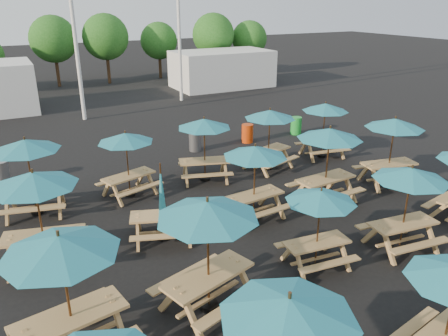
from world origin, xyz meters
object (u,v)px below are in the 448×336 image
picnic_unit_9 (320,202)px  waste_bin_0 (2,173)px  picnic_unit_2 (35,186)px  picnic_unit_5 (208,217)px  picnic_unit_7 (126,142)px  picnic_unit_4 (288,318)px  waste_bin_2 (247,133)px  picnic_unit_18 (394,128)px  picnic_unit_3 (26,150)px  picnic_unit_11 (204,128)px  picnic_unit_6 (163,209)px  picnic_unit_10 (255,157)px  picnic_unit_19 (325,111)px  picnic_unit_1 (61,253)px  picnic_unit_15 (270,118)px  picnic_unit_13 (411,180)px  picnic_unit_14 (329,139)px  waste_bin_1 (195,141)px  waste_bin_3 (296,126)px

picnic_unit_9 → waste_bin_0: bearing=131.3°
picnic_unit_2 → picnic_unit_5: (2.81, -3.35, 0.06)m
picnic_unit_9 → picnic_unit_7: bearing=120.7°
picnic_unit_4 → waste_bin_2: 14.32m
picnic_unit_18 → picnic_unit_9: bearing=-141.4°
picnic_unit_3 → picnic_unit_5: (2.75, -6.35, 0.11)m
picnic_unit_11 → picnic_unit_5: bearing=-97.2°
picnic_unit_7 → waste_bin_2: 7.29m
picnic_unit_3 → picnic_unit_6: 4.48m
picnic_unit_7 → picnic_unit_10: bearing=-65.8°
picnic_unit_18 → picnic_unit_19: 3.35m
picnic_unit_5 → picnic_unit_9: size_ratio=1.26×
picnic_unit_1 → picnic_unit_15: picnic_unit_1 is taller
picnic_unit_11 → picnic_unit_19: size_ratio=1.04×
picnic_unit_7 → picnic_unit_13: size_ratio=0.97×
waste_bin_2 → picnic_unit_10: bearing=-119.1°
picnic_unit_18 → picnic_unit_5: bearing=-149.1°
picnic_unit_14 → picnic_unit_11: bearing=124.7°
picnic_unit_19 → waste_bin_1: (-4.33, 3.13, -1.51)m
picnic_unit_14 → picnic_unit_18: bearing=-2.2°
picnic_unit_2 → waste_bin_1: 9.32m
picnic_unit_10 → waste_bin_2: 7.52m
picnic_unit_7 → picnic_unit_11: bearing=-16.1°
picnic_unit_6 → picnic_unit_15: size_ratio=0.94×
picnic_unit_10 → picnic_unit_18: 5.48m
picnic_unit_3 → picnic_unit_19: picnic_unit_3 is taller
waste_bin_0 → waste_bin_3: same height
picnic_unit_6 → waste_bin_3: bearing=54.7°
picnic_unit_4 → picnic_unit_18: (8.67, 6.06, -0.01)m
picnic_unit_2 → picnic_unit_13: (8.29, -3.52, -0.15)m
picnic_unit_10 → picnic_unit_18: picnic_unit_18 is taller
picnic_unit_7 → waste_bin_0: picnic_unit_7 is taller
picnic_unit_7 → waste_bin_1: size_ratio=2.66×
picnic_unit_2 → picnic_unit_11: picnic_unit_2 is taller
picnic_unit_7 → picnic_unit_14: bearing=-48.3°
picnic_unit_3 → picnic_unit_13: picnic_unit_3 is taller
picnic_unit_4 → waste_bin_3: picnic_unit_4 is taller
picnic_unit_7 → waste_bin_0: size_ratio=2.66×
waste_bin_1 → waste_bin_2: 2.59m
picnic_unit_3 → picnic_unit_10: 6.59m
picnic_unit_5 → picnic_unit_7: picnic_unit_5 is taller
picnic_unit_13 → picnic_unit_18: bearing=53.7°
waste_bin_3 → picnic_unit_2: bearing=-152.9°
picnic_unit_6 → waste_bin_1: size_ratio=2.65×
picnic_unit_2 → picnic_unit_10: size_ratio=1.08×
waste_bin_3 → picnic_unit_4: bearing=-127.1°
picnic_unit_14 → picnic_unit_19: 4.36m
picnic_unit_11 → picnic_unit_15: (2.64, -0.08, 0.03)m
picnic_unit_9 → waste_bin_0: (-6.54, 9.17, -1.32)m
picnic_unit_14 → waste_bin_3: 7.71m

